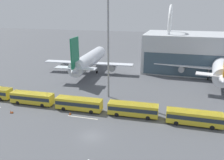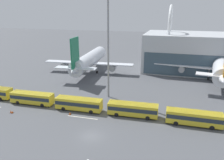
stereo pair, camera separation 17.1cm
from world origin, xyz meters
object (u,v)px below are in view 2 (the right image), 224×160
Objects in this scene: floodlight_mast at (108,28)px; traffic_cone_1 at (70,113)px; traffic_cone_0 at (12,112)px; shuttle_bus_3 at (133,109)px; airliner_at_gate_near at (89,60)px; shuttle_bus_4 at (194,117)px; airliner_at_gate_far at (221,66)px; shuttle_bus_2 at (79,103)px; shuttle_bus_1 at (32,97)px; traffic_cone_2 at (11,112)px.

floodlight_mast is 44.43× the size of traffic_cone_1.
traffic_cone_1 is at bearing -112.20° from floodlight_mast.
shuttle_bus_3 is at bearing 13.63° from traffic_cone_0.
floodlight_mast is at bearing 40.87° from traffic_cone_0.
traffic_cone_1 is (-14.45, -3.58, -1.55)m from shuttle_bus_3.
airliner_at_gate_near is at bearing 123.45° from shuttle_bus_3.
shuttle_bus_4 is 20.19× the size of traffic_cone_0.
shuttle_bus_3 and shuttle_bus_4 have the same top height.
airliner_at_gate_far reaches higher than traffic_cone_1.
airliner_at_gate_near is at bearing 105.43° from shuttle_bus_2.
shuttle_bus_1 is 18.20× the size of traffic_cone_1.
traffic_cone_2 is at bearing -169.59° from shuttle_bus_3.
shuttle_bus_3 is 21.90m from floodlight_mast.
shuttle_bus_4 is 0.41× the size of floodlight_mast.
shuttle_bus_1 and shuttle_bus_2 have the same top height.
shuttle_bus_3 is at bearing -47.28° from floodlight_mast.
airliner_at_gate_far reaches higher than traffic_cone_2.
airliner_at_gate_near is at bearing 101.14° from airliner_at_gate_far.
traffic_cone_1 is at bearing -169.95° from airliner_at_gate_near.
shuttle_bus_1 is 20.28× the size of traffic_cone_0.
traffic_cone_1 is at bearing -15.63° from shuttle_bus_1.
traffic_cone_1 is (-5.44, -13.34, -18.96)m from floodlight_mast.
airliner_at_gate_far reaches higher than shuttle_bus_1.
traffic_cone_1 is 14.47m from traffic_cone_2.
shuttle_bus_4 is 42.12m from traffic_cone_0.
floodlight_mast reaches higher than traffic_cone_2.
shuttle_bus_4 is (40.21, 0.35, 0.00)m from shuttle_bus_1.
shuttle_bus_3 is at bearing -148.38° from airliner_at_gate_near.
shuttle_bus_2 is 0.41× the size of floodlight_mast.
traffic_cone_2 is at bearing -162.55° from traffic_cone_0.
shuttle_bus_2 is (-37.36, -36.13, -3.60)m from airliner_at_gate_far.
shuttle_bus_3 reaches higher than traffic_cone_1.
shuttle_bus_3 is at bearing 13.91° from traffic_cone_1.
shuttle_bus_3 is at bearing 153.55° from airliner_at_gate_far.
traffic_cone_1 is at bearing -169.36° from shuttle_bus_3.
shuttle_bus_3 is (24.21, -32.46, -3.12)m from airliner_at_gate_near.
shuttle_bus_1 is 26.82m from shuttle_bus_3.
shuttle_bus_3 is 29.05m from traffic_cone_0.
shuttle_bus_1 is 6.61m from traffic_cone_2.
shuttle_bus_1 is at bearing 77.25° from traffic_cone_0.
traffic_cone_1 is (12.35, -2.85, -1.55)m from shuttle_bus_1.
airliner_at_gate_far is 44.00m from floodlight_mast.
airliner_at_gate_far is 67.31m from traffic_cone_0.
floodlight_mast is at bearing 154.32° from shuttle_bus_4.
shuttle_bus_3 reaches higher than traffic_cone_0.
floodlight_mast is 49.51× the size of traffic_cone_0.
traffic_cone_2 is (-15.13, -6.23, -1.45)m from shuttle_bus_2.
floodlight_mast is 31.87m from traffic_cone_2.
shuttle_bus_3 is 20.32× the size of traffic_cone_0.
traffic_cone_2 reaches higher than traffic_cone_1.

